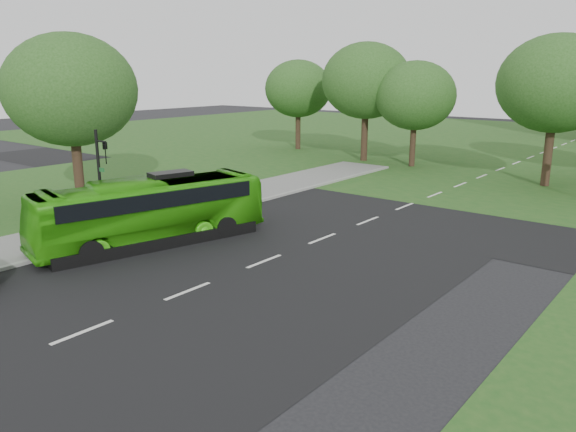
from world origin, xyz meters
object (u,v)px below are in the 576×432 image
object	(u,v)px
tree_park_a	(366,81)
tree_park_b	(415,96)
tree_side_near	(71,90)
bus	(151,211)
traffic_light	(101,175)
tree_park_f	(298,89)
tree_park_c	(556,84)

from	to	relation	value
tree_park_a	tree_park_b	bearing A→B (deg)	-2.75
tree_park_a	tree_side_near	bearing A→B (deg)	-98.62
bus	traffic_light	distance (m)	2.84
tree_park_b	bus	world-z (taller)	tree_park_b
tree_park_f	tree_side_near	distance (m)	27.31
tree_park_f	traffic_light	xyz separation A→B (m)	(11.71, -29.59, -2.92)
tree_side_near	tree_park_c	bearing A→B (deg)	49.93
tree_park_c	tree_side_near	bearing A→B (deg)	-130.07
tree_park_f	traffic_light	world-z (taller)	tree_park_f
tree_park_a	tree_side_near	world-z (taller)	tree_park_a
tree_park_b	tree_park_f	bearing A→B (deg)	169.01
tree_park_a	tree_park_f	xyz separation A→B (m)	(-8.90, 2.40, -0.84)
tree_park_c	bus	world-z (taller)	tree_park_c
tree_side_near	bus	xyz separation A→B (m)	(8.83, -2.02, -4.93)
tree_park_c	traffic_light	distance (m)	28.23
tree_park_f	bus	world-z (taller)	tree_park_f
tree_park_a	traffic_light	distance (m)	27.60
tree_park_f	tree_park_c	bearing A→B (deg)	-10.51
tree_park_f	tree_park_b	bearing A→B (deg)	-10.99
tree_side_near	traffic_light	distance (m)	7.90
tree_side_near	traffic_light	size ratio (longest dim) A/B	1.93
tree_park_f	traffic_light	bearing A→B (deg)	-68.41
bus	tree_side_near	bearing A→B (deg)	-178.48
tree_park_f	traffic_light	distance (m)	31.96
tree_side_near	tree_park_a	bearing A→B (deg)	81.38
tree_park_a	tree_side_near	size ratio (longest dim) A/B	1.04
tree_park_a	tree_park_b	size ratio (longest dim) A/B	1.19
tree_park_a	tree_park_c	world-z (taller)	tree_park_a
tree_park_f	tree_side_near	size ratio (longest dim) A/B	0.91
tree_park_a	tree_park_f	distance (m)	9.26
traffic_light	tree_park_f	bearing A→B (deg)	95.64
tree_park_a	tree_park_c	size ratio (longest dim) A/B	1.00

